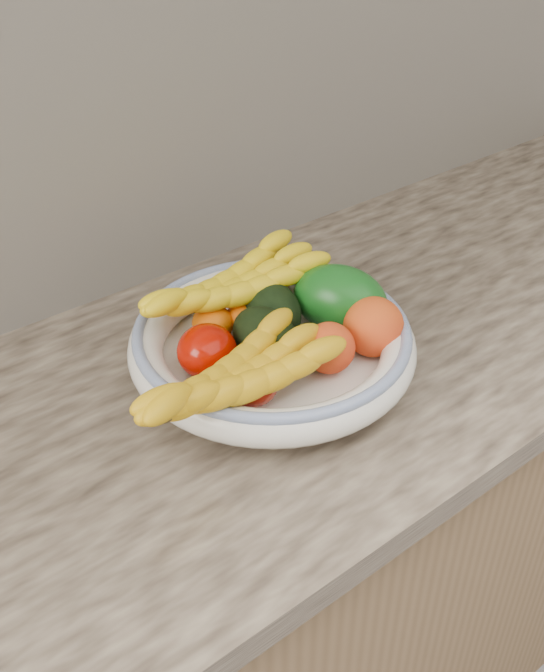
{
  "coord_description": "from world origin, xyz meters",
  "views": [
    {
      "loc": [
        -0.51,
        1.01,
        1.54
      ],
      "look_at": [
        0.0,
        1.66,
        0.96
      ],
      "focal_mm": 40.0,
      "sensor_mm": 36.0,
      "label": 1
    }
  ],
  "objects": [
    {
      "name": "banana_bunch_front",
      "position": [
        -0.11,
        1.59,
        0.98
      ],
      "size": [
        0.32,
        0.16,
        0.08
      ],
      "primitive_type": null,
      "rotation": [
        0.0,
        0.0,
        0.13
      ],
      "color": "gold",
      "rests_on": "fruit_bowl"
    },
    {
      "name": "avocado_center",
      "position": [
        -0.01,
        1.66,
        0.96
      ],
      "size": [
        0.08,
        0.11,
        0.08
      ],
      "primitive_type": "ellipsoid",
      "rotation": [
        0.0,
        0.0,
        -0.03
      ],
      "color": "black",
      "rests_on": "fruit_bowl"
    },
    {
      "name": "clementine_back_right",
      "position": [
        0.03,
        1.75,
        0.95
      ],
      "size": [
        0.06,
        0.06,
        0.05
      ],
      "primitive_type": "ellipsoid",
      "rotation": [
        0.0,
        0.0,
        0.15
      ],
      "color": "#F86405",
      "rests_on": "fruit_bowl"
    },
    {
      "name": "green_mango",
      "position": [
        0.12,
        1.65,
        0.98
      ],
      "size": [
        0.16,
        0.18,
        0.12
      ],
      "primitive_type": "ellipsoid",
      "rotation": [
        0.0,
        0.31,
        0.47
      ],
      "color": "#0E4D12",
      "rests_on": "fruit_bowl"
    },
    {
      "name": "peach_front",
      "position": [
        0.04,
        1.59,
        0.97
      ],
      "size": [
        0.09,
        0.09,
        0.07
      ],
      "primitive_type": "ellipsoid",
      "rotation": [
        0.0,
        0.0,
        0.3
      ],
      "color": "orange",
      "rests_on": "fruit_bowl"
    },
    {
      "name": "tomato_left",
      "position": [
        -0.09,
        1.68,
        0.96
      ],
      "size": [
        0.09,
        0.09,
        0.07
      ],
      "primitive_type": "ellipsoid",
      "rotation": [
        0.0,
        0.0,
        0.21
      ],
      "color": "#A70B00",
      "rests_on": "fruit_bowl"
    },
    {
      "name": "kitchen_counter",
      "position": [
        0.0,
        1.69,
        0.46
      ],
      "size": [
        2.44,
        0.66,
        1.4
      ],
      "color": "brown",
      "rests_on": "ground"
    },
    {
      "name": "clementine_back_mid",
      "position": [
        -0.0,
        1.73,
        0.95
      ],
      "size": [
        0.06,
        0.06,
        0.04
      ],
      "primitive_type": "ellipsoid",
      "rotation": [
        0.0,
        0.0,
        -0.27
      ],
      "color": "#EF6305",
      "rests_on": "fruit_bowl"
    },
    {
      "name": "avocado_right",
      "position": [
        0.04,
        1.71,
        0.96
      ],
      "size": [
        0.1,
        0.12,
        0.08
      ],
      "primitive_type": "ellipsoid",
      "rotation": [
        0.0,
        0.0,
        -0.2
      ],
      "color": "black",
      "rests_on": "fruit_bowl"
    },
    {
      "name": "clementine_back_left",
      "position": [
        -0.04,
        1.74,
        0.95
      ],
      "size": [
        0.06,
        0.06,
        0.05
      ],
      "primitive_type": "ellipsoid",
      "rotation": [
        0.0,
        0.0,
        -0.09
      ],
      "color": "#E96404",
      "rests_on": "fruit_bowl"
    },
    {
      "name": "tomato_near_left",
      "position": [
        -0.08,
        1.59,
        0.96
      ],
      "size": [
        0.08,
        0.08,
        0.06
      ],
      "primitive_type": "ellipsoid",
      "rotation": [
        0.0,
        0.0,
        -0.22
      ],
      "color": "#B01E0E",
      "rests_on": "fruit_bowl"
    },
    {
      "name": "peach_right",
      "position": [
        0.11,
        1.58,
        0.97
      ],
      "size": [
        0.1,
        0.1,
        0.08
      ],
      "primitive_type": "ellipsoid",
      "rotation": [
        0.0,
        0.0,
        -0.29
      ],
      "color": "orange",
      "rests_on": "fruit_bowl"
    },
    {
      "name": "banana_bunch_back",
      "position": [
        -0.0,
        1.75,
        0.99
      ],
      "size": [
        0.3,
        0.11,
        0.09
      ],
      "primitive_type": null,
      "rotation": [
        0.0,
        0.0,
        -0.0
      ],
      "color": "yellow",
      "rests_on": "fruit_bowl"
    },
    {
      "name": "fruit_bowl",
      "position": [
        0.0,
        1.66,
        0.95
      ],
      "size": [
        0.39,
        0.39,
        0.08
      ],
      "color": "white",
      "rests_on": "kitchen_counter"
    }
  ]
}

